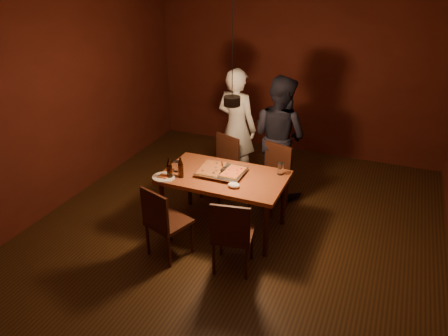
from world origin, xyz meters
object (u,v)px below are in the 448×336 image
at_px(beer_bottle_b, 181,168).
at_px(diner_dark, 279,136).
at_px(chair_near_left, 163,217).
at_px(pendant_lamp, 232,100).
at_px(beer_bottle_a, 169,168).
at_px(dining_table, 224,181).
at_px(diner_white, 237,127).
at_px(chair_near_right, 232,230).
at_px(pizza_tray, 222,172).
at_px(chair_far_left, 223,161).
at_px(plate_slice, 164,177).
at_px(chair_far_right, 273,171).

relative_size(beer_bottle_b, diner_dark, 0.15).
xyz_separation_m(chair_near_left, pendant_lamp, (0.56, 0.67, 1.22)).
height_order(beer_bottle_a, pendant_lamp, pendant_lamp).
height_order(diner_dark, pendant_lamp, pendant_lamp).
bearing_deg(dining_table, beer_bottle_a, -151.16).
bearing_deg(diner_dark, diner_white, 17.07).
height_order(chair_near_right, beer_bottle_a, beer_bottle_a).
bearing_deg(pizza_tray, chair_near_left, -107.13).
distance_m(chair_far_left, chair_near_right, 1.75).
xyz_separation_m(chair_near_left, plate_slice, (-0.25, 0.49, 0.22)).
relative_size(chair_far_left, beer_bottle_b, 2.13).
height_order(chair_near_left, beer_bottle_b, beer_bottle_b).
bearing_deg(chair_near_right, chair_far_right, 80.16).
height_order(beer_bottle_a, diner_white, diner_white).
height_order(dining_table, beer_bottle_a, beer_bottle_a).
bearing_deg(beer_bottle_a, plate_slice, -164.39).
distance_m(beer_bottle_b, plate_slice, 0.24).
xyz_separation_m(beer_bottle_b, diner_white, (0.13, 1.54, 0.00)).
xyz_separation_m(dining_table, diner_dark, (0.34, 1.22, 0.19)).
relative_size(dining_table, chair_far_left, 2.77).
bearing_deg(diner_dark, plate_slice, 81.30).
bearing_deg(diner_dark, dining_table, 98.14).
height_order(dining_table, pizza_tray, pizza_tray).
bearing_deg(plate_slice, chair_near_left, -62.73).
distance_m(dining_table, chair_near_left, 0.93).
relative_size(chair_near_left, diner_dark, 0.31).
bearing_deg(diner_white, chair_near_right, 122.64).
bearing_deg(pendant_lamp, diner_white, 108.81).
distance_m(beer_bottle_a, diner_white, 1.63).
bearing_deg(diner_white, pendant_lamp, 121.58).
distance_m(chair_far_right, plate_slice, 1.54).
bearing_deg(chair_far_left, pizza_tray, 132.86).
distance_m(chair_far_left, pendant_lamp, 1.64).
relative_size(dining_table, chair_near_right, 3.07).
height_order(dining_table, chair_far_right, chair_far_right).
bearing_deg(pizza_tray, diner_white, 109.03).
relative_size(dining_table, chair_near_left, 2.82).
relative_size(chair_near_right, plate_slice, 1.80).
relative_size(beer_bottle_a, pendant_lamp, 0.23).
relative_size(pizza_tray, beer_bottle_b, 2.16).
bearing_deg(beer_bottle_a, pendant_lamp, 12.05).
xyz_separation_m(dining_table, chair_far_right, (0.40, 0.77, -0.14)).
relative_size(chair_near_left, beer_bottle_b, 2.09).
relative_size(chair_far_right, pizza_tray, 0.97).
bearing_deg(chair_near_left, chair_far_left, 106.95).
relative_size(chair_far_right, beer_bottle_a, 2.08).
bearing_deg(dining_table, diner_dark, 74.39).
height_order(beer_bottle_a, diner_dark, diner_dark).
height_order(chair_near_left, plate_slice, chair_near_left).
relative_size(chair_far_left, beer_bottle_a, 2.11).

